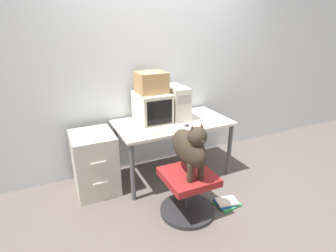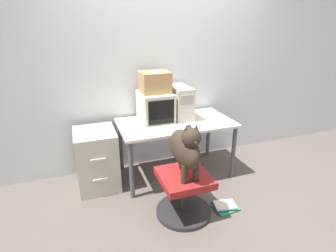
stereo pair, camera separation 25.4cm
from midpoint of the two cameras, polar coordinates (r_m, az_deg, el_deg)
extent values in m
plane|color=#564C47|center=(3.14, 1.67, -13.28)|extent=(12.00, 12.00, 0.00)
cube|color=silver|center=(3.37, -4.47, 12.91)|extent=(8.00, 0.05, 2.60)
cube|color=silver|center=(3.13, -1.27, 0.69)|extent=(1.35, 0.74, 0.03)
cylinder|color=#4C4C51|center=(2.82, -10.34, -10.00)|extent=(0.05, 0.05, 0.67)
cylinder|color=#4C4C51|center=(3.31, 11.09, -5.15)|extent=(0.05, 0.05, 0.67)
cylinder|color=#4C4C51|center=(3.37, -13.29, -4.79)|extent=(0.05, 0.05, 0.67)
cylinder|color=#4C4C51|center=(3.79, 5.44, -1.35)|extent=(0.05, 0.05, 0.67)
cube|color=beige|center=(3.09, -5.86, 4.06)|extent=(0.36, 0.44, 0.35)
cube|color=black|center=(2.89, -4.33, 2.88)|extent=(0.30, 0.01, 0.27)
cube|color=beige|center=(3.22, -0.67, 5.24)|extent=(0.22, 0.44, 0.39)
cube|color=#9E998E|center=(3.00, 1.14, 5.80)|extent=(0.16, 0.01, 0.11)
cube|color=beige|center=(2.85, -3.49, -0.79)|extent=(0.45, 0.15, 0.02)
cube|color=beige|center=(2.85, -3.50, -0.53)|extent=(0.41, 0.13, 0.00)
ellipsoid|color=#333333|center=(2.97, 1.67, 0.15)|extent=(0.06, 0.04, 0.03)
cylinder|color=#262628|center=(2.79, 1.48, -17.87)|extent=(0.55, 0.55, 0.04)
cylinder|color=#262628|center=(2.68, 1.52, -14.73)|extent=(0.05, 0.05, 0.34)
cube|color=maroon|center=(2.56, 1.56, -11.04)|extent=(0.47, 0.48, 0.07)
ellipsoid|color=#33281E|center=(2.43, 1.46, -4.90)|extent=(0.21, 0.52, 0.33)
cylinder|color=#33281E|center=(2.38, 1.75, -10.27)|extent=(0.06, 0.06, 0.18)
cylinder|color=#33281E|center=(2.42, 4.19, -9.65)|extent=(0.06, 0.06, 0.18)
sphere|color=#33281E|center=(2.24, 3.15, -2.32)|extent=(0.17, 0.17, 0.17)
cone|color=black|center=(2.18, 4.11, -3.36)|extent=(0.08, 0.09, 0.08)
cone|color=#33281E|center=(2.20, 1.99, -0.70)|extent=(0.06, 0.06, 0.08)
cone|color=#33281E|center=(2.24, 4.15, -0.31)|extent=(0.06, 0.06, 0.08)
torus|color=orange|center=(2.29, 2.86, -3.62)|extent=(0.12, 0.12, 0.02)
cube|color=#B7B2A3|center=(3.09, -17.97, -7.64)|extent=(0.45, 0.51, 0.69)
cube|color=beige|center=(2.80, -17.45, -7.85)|extent=(0.16, 0.01, 0.02)
cube|color=beige|center=(2.92, -16.93, -12.00)|extent=(0.16, 0.01, 0.02)
cube|color=#A87F51|center=(3.02, -6.07, 9.37)|extent=(0.32, 0.29, 0.24)
cube|color=beige|center=(3.00, -6.16, 11.60)|extent=(0.04, 0.28, 0.00)
cube|color=#2D8C47|center=(2.92, 10.28, -16.42)|extent=(0.26, 0.22, 0.02)
cube|color=#1E4C9E|center=(2.91, 9.88, -16.11)|extent=(0.22, 0.19, 0.02)
cube|color=silver|center=(2.89, 10.15, -15.88)|extent=(0.24, 0.19, 0.02)
camera|label=1|loc=(0.13, -92.64, -1.02)|focal=28.00mm
camera|label=2|loc=(0.13, 87.36, 1.02)|focal=28.00mm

